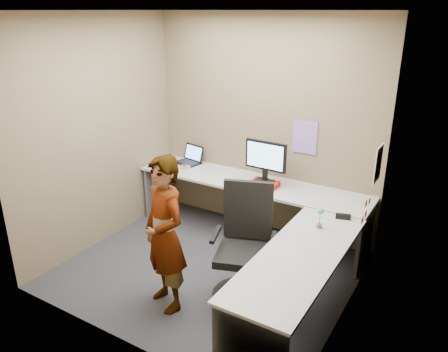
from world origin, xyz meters
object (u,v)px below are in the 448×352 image
Objects in this scene: desk at (260,218)px; person at (165,235)px; monitor at (266,158)px; office_chair at (245,254)px.

desk is 1.96× the size of person.
person reaches higher than monitor.
desk is at bearing -66.19° from monitor.
person is at bearing -158.09° from office_chair.
person is at bearing -96.03° from monitor.
person is (-0.57, -0.50, 0.29)m from office_chair.
monitor is 1.32m from office_chair.
monitor is at bearing 87.98° from office_chair.
monitor is 0.34× the size of person.
office_chair is 0.76× the size of person.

